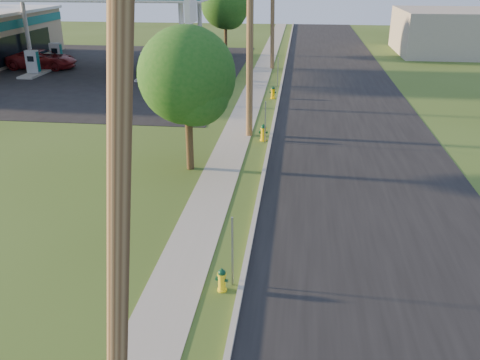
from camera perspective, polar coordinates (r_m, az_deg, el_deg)
name	(u,v)px	position (r m, az deg, el deg)	size (l,w,h in m)	color
road	(371,200)	(18.85, 14.46, -2.17)	(8.00, 120.00, 0.02)	black
curb	(260,193)	(18.66, 2.24, -1.45)	(0.15, 120.00, 0.15)	#9B998F
sidewalk	(213,192)	(18.89, -3.06, -1.35)	(1.50, 120.00, 0.03)	gray
forecourt	(77,71)	(43.51, -17.88, 11.56)	(26.00, 28.00, 0.02)	black
utility_pole_near	(118,203)	(7.06, -13.51, -2.55)	(1.40, 0.32, 9.48)	brown
utility_pole_mid	(250,32)	(24.24, 1.12, 16.24)	(1.40, 0.32, 9.80)	brown
utility_pole_far	(273,7)	(42.13, 3.68, 18.82)	(1.40, 0.32, 9.50)	brown
sign_post_near	(232,252)	(13.14, -0.86, -8.09)	(0.05, 0.04, 2.00)	gray
sign_post_mid	(265,122)	(23.98, 2.85, 6.49)	(0.05, 0.04, 2.00)	gray
sign_post_far	(278,72)	(35.84, 4.27, 11.95)	(0.05, 0.04, 2.00)	gray
fuel_pump_nw	(33,66)	(42.73, -22.19, 11.77)	(1.20, 3.20, 1.90)	#9B998F
fuel_pump_ne	(148,69)	(39.27, -10.30, 12.21)	(1.20, 3.20, 1.90)	#9B998F
fuel_pump_sw	(57,57)	(46.24, -19.89, 12.82)	(1.20, 3.20, 1.90)	#9B998F
fuel_pump_se	(162,60)	(43.06, -8.78, 13.22)	(1.20, 3.20, 1.90)	#9B998F
price_pylon	(191,11)	(30.21, -5.55, 18.37)	(0.34, 2.04, 6.85)	gray
distant_building	(474,32)	(54.74, 24.81, 14.85)	(14.00, 10.00, 4.00)	#9B9487
tree_verge	(189,80)	(20.04, -5.74, 11.14)	(3.81, 3.81, 5.78)	#3E2C16
tree_lot	(226,6)	(49.27, -1.55, 18.95)	(4.49, 4.49, 6.80)	#3E2C16
hydrant_near	(222,280)	(13.29, -2.04, -11.15)	(0.35, 0.31, 0.67)	yellow
hydrant_mid	(263,133)	(24.42, 2.64, 5.34)	(0.43, 0.38, 0.83)	yellow
hydrant_far	(273,93)	(32.59, 3.72, 9.77)	(0.42, 0.37, 0.80)	#FFC501
car_red	(42,59)	(45.45, -21.34, 12.52)	(2.53, 5.49, 1.52)	maroon
car_silver	(167,64)	(40.99, -8.18, 12.82)	(1.77, 4.41, 1.50)	#A3A6AA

